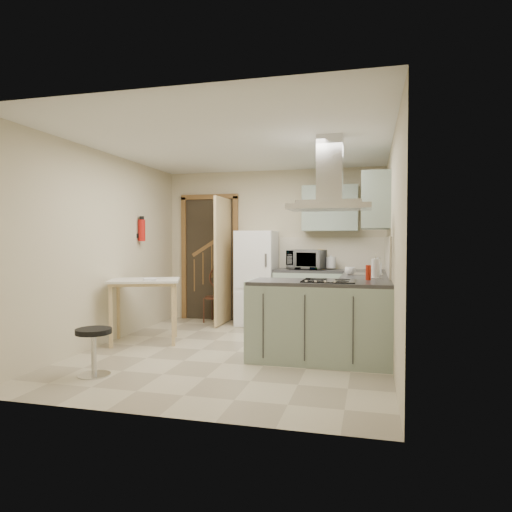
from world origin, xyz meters
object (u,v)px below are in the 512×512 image
(fridge, at_px, (257,278))
(stool, at_px, (94,352))
(peninsula, at_px, (320,321))
(drop_leaf_table, at_px, (145,311))
(microwave, at_px, (306,260))
(bentwood_chair, at_px, (216,297))
(extractor_hood, at_px, (330,207))

(fridge, height_order, stool, fridge)
(fridge, xyz_separation_m, peninsula, (1.22, -1.98, -0.30))
(peninsula, bearing_deg, drop_leaf_table, 170.73)
(stool, xyz_separation_m, microwave, (1.71, 3.09, 0.81))
(fridge, distance_m, peninsula, 2.35)
(bentwood_chair, distance_m, microwave, 1.64)
(drop_leaf_table, height_order, microwave, microwave)
(extractor_hood, relative_size, microwave, 1.64)
(peninsula, bearing_deg, bentwood_chair, 133.70)
(fridge, bearing_deg, bentwood_chair, 175.94)
(fridge, relative_size, bentwood_chair, 1.85)
(drop_leaf_table, bearing_deg, fridge, 32.81)
(drop_leaf_table, bearing_deg, microwave, 17.98)
(extractor_hood, bearing_deg, microwave, 104.89)
(peninsula, xyz_separation_m, stool, (-2.14, -1.10, -0.21))
(peninsula, xyz_separation_m, microwave, (-0.43, 1.99, 0.60))
(drop_leaf_table, xyz_separation_m, microwave, (1.93, 1.61, 0.63))
(bentwood_chair, distance_m, stool, 3.14)
(fridge, height_order, bentwood_chair, fridge)
(drop_leaf_table, xyz_separation_m, stool, (0.22, -1.48, -0.18))
(extractor_hood, distance_m, drop_leaf_table, 2.81)
(bentwood_chair, bearing_deg, fridge, 4.53)
(peninsula, height_order, extractor_hood, extractor_hood)
(fridge, relative_size, stool, 3.15)
(extractor_hood, distance_m, bentwood_chair, 3.16)
(extractor_hood, distance_m, microwave, 2.17)
(fridge, xyz_separation_m, bentwood_chair, (-0.72, 0.05, -0.34))
(peninsula, height_order, microwave, microwave)
(drop_leaf_table, relative_size, bentwood_chair, 1.10)
(drop_leaf_table, xyz_separation_m, bentwood_chair, (0.42, 1.65, -0.01))
(peninsula, bearing_deg, fridge, 121.74)
(peninsula, relative_size, stool, 3.26)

